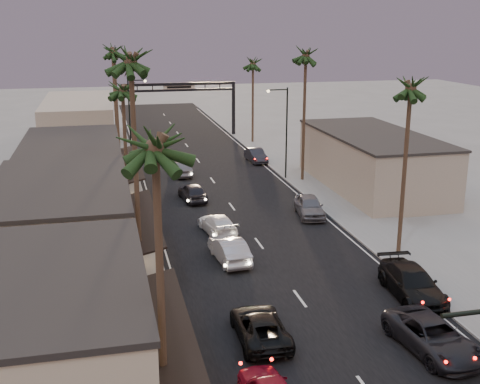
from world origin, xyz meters
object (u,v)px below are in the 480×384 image
streetlight_left (132,112)px  palm_lc (122,85)px  palm_ra (411,81)px  palm_far (112,49)px  curbside_black (412,283)px  streetlight_right (284,126)px  palm_rc (253,60)px  palm_rb (306,51)px  oncoming_pickup (260,326)px  palm_lb (130,54)px  palm_la (155,135)px  palm_ld (114,48)px  curbside_near (432,336)px  oncoming_silver (229,250)px  arch (179,96)px

streetlight_left → palm_lc: 22.65m
palm_ra → palm_far: bearing=107.4°
curbside_black → palm_lc: bearing=133.4°
streetlight_right → palm_rc: size_ratio=0.74×
palm_lc → palm_rb: (17.20, 8.00, 1.95)m
palm_rc → oncoming_pickup: bearing=-103.7°
streetlight_right → palm_lb: size_ratio=0.59×
streetlight_right → palm_la: 39.68m
palm_lb → palm_ld: (0.00, 33.00, -0.97)m
streetlight_right → palm_rc: palm_rc is taller
streetlight_right → streetlight_left: same height
streetlight_right → oncoming_pickup: (-10.26, -29.84, -4.63)m
streetlight_left → palm_far: palm_far is taller
streetlight_right → palm_rb: bearing=-30.8°
palm_lb → curbside_near: (12.88, -9.70, -12.62)m
palm_ra → palm_la: bearing=-138.9°
palm_la → palm_lc: size_ratio=1.08×
oncoming_silver → palm_far: bearing=-89.1°
palm_lb → curbside_near: palm_lb is taller
palm_la → palm_rc: bearing=72.6°
palm_lc → curbside_black: bearing=-50.9°
palm_lc → palm_rb: 19.07m
arch → oncoming_silver: 45.01m
streetlight_right → curbside_near: bearing=-94.6°
palm_lb → palm_far: (0.30, 56.00, -1.94)m
arch → curbside_black: arch is taller
palm_lc → palm_rc: same height
palm_lb → curbside_near: bearing=-37.0°
oncoming_pickup → curbside_black: size_ratio=0.87×
palm_ld → palm_rc: bearing=27.6°
palm_lc → palm_rc: 32.86m
palm_la → oncoming_pickup: bearing=49.5°
curbside_near → palm_ld: bearing=100.8°
streetlight_right → curbside_near: streetlight_right is taller
palm_lb → curbside_near: 20.47m
curbside_black → palm_la: bearing=-145.0°
palm_lb → arch: bearing=79.8°
palm_la → palm_rc: (17.20, 55.00, -0.97)m
palm_rb → curbside_black: (-2.40, -26.20, -11.57)m
arch → curbside_near: bearing=-85.8°
curbside_black → palm_far: bearing=107.8°
palm_rc → oncoming_silver: bearing=-106.3°
curbside_black → palm_lb: bearing=168.4°
palm_lc → palm_rc: (17.20, 28.00, 0.00)m
palm_rb → palm_la: bearing=-116.2°
palm_far → curbside_black: size_ratio=2.27×
palm_rb → oncoming_silver: size_ratio=2.97×
palm_ld → palm_ra: (17.20, -31.00, -0.97)m
palm_la → palm_ld: palm_ld is taller
palm_rb → arch: bearing=108.3°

